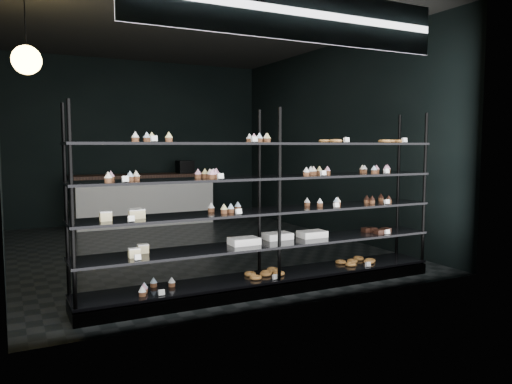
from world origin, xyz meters
The scene contains 5 objects.
room centered at (0.00, 0.00, 1.60)m, with size 5.01×6.01×3.20m.
display_shelf centered at (-0.03, -2.45, 0.63)m, with size 4.00×0.50×1.91m.
signage centered at (0.00, -2.93, 2.75)m, with size 3.30×0.05×0.50m.
pendant_lamp centered at (-2.20, -0.99, 2.45)m, with size 0.31×0.31×0.88m.
service_counter centered at (-0.05, 2.50, 0.50)m, with size 2.70×0.65×1.23m.
Camera 1 is at (-2.48, -7.00, 1.53)m, focal length 35.00 mm.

